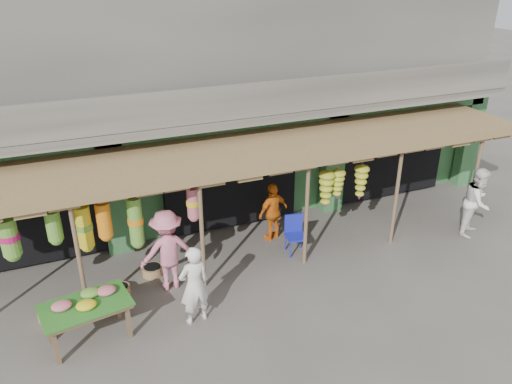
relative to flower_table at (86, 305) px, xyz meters
name	(u,v)px	position (x,y,z in m)	size (l,w,h in m)	color
ground	(263,267)	(4.02, 1.00, -0.78)	(80.00, 80.00, 0.00)	#514C47
building	(198,83)	(4.02, 5.87, 2.59)	(16.40, 6.80, 7.00)	gray
awning	(244,156)	(3.87, 1.80, 1.79)	(14.00, 2.70, 2.79)	brown
flower_table	(86,305)	(0.00, 0.00, 0.00)	(1.75, 1.21, 0.97)	brown
blue_chair	(295,232)	(5.03, 1.36, -0.24)	(0.53, 0.53, 0.98)	#1B24AF
basket_left	(120,290)	(0.73, 1.22, -0.69)	(0.44, 0.44, 0.18)	olive
basket_mid	(53,312)	(-0.66, 0.95, -0.67)	(0.58, 0.58, 0.22)	#A26B48
basket_right	(152,271)	(1.53, 1.68, -0.67)	(0.47, 0.47, 0.21)	#9A8048
person_front	(194,285)	(2.02, -0.26, 0.08)	(0.63, 0.41, 1.72)	white
person_right	(478,202)	(9.81, 0.38, 0.15)	(0.90, 0.70, 1.86)	white
person_vendor	(273,212)	(4.78, 2.13, 0.00)	(0.92, 0.38, 1.57)	orange
person_shopper	(168,250)	(1.81, 1.08, 0.16)	(1.22, 0.70, 1.88)	#D26F88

